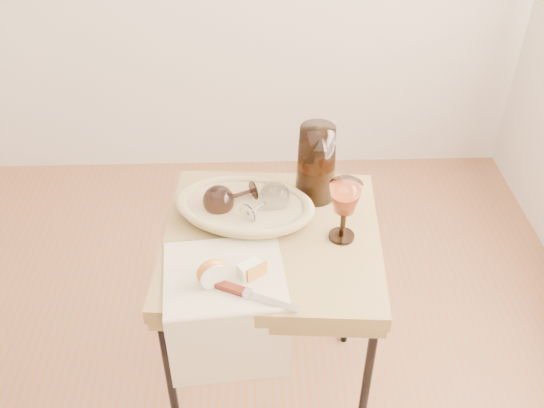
{
  "coord_description": "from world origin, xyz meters",
  "views": [
    {
      "loc": [
        0.52,
        -0.89,
        1.81
      ],
      "look_at": [
        0.56,
        0.32,
        0.86
      ],
      "focal_mm": 39.93,
      "sensor_mm": 36.0,
      "label": 1
    }
  ],
  "objects_px": {
    "wine_goblet": "(344,211)",
    "tea_towel": "(224,275)",
    "apple_half": "(211,272)",
    "side_table": "(272,326)",
    "table_knife": "(251,294)",
    "bread_basket": "(245,209)",
    "goblet_lying_b": "(263,204)",
    "goblet_lying_a": "(234,196)",
    "pitcher": "(316,163)"
  },
  "relations": [
    {
      "from": "table_knife",
      "to": "wine_goblet",
      "type": "bearing_deg",
      "value": 66.0
    },
    {
      "from": "side_table",
      "to": "pitcher",
      "type": "xyz_separation_m",
      "value": [
        0.13,
        0.17,
        0.48
      ]
    },
    {
      "from": "tea_towel",
      "to": "wine_goblet",
      "type": "height_order",
      "value": "wine_goblet"
    },
    {
      "from": "tea_towel",
      "to": "apple_half",
      "type": "bearing_deg",
      "value": -142.69
    },
    {
      "from": "side_table",
      "to": "bread_basket",
      "type": "height_order",
      "value": "bread_basket"
    },
    {
      "from": "pitcher",
      "to": "apple_half",
      "type": "relative_size",
      "value": 3.53
    },
    {
      "from": "goblet_lying_a",
      "to": "apple_half",
      "type": "xyz_separation_m",
      "value": [
        -0.05,
        -0.28,
        -0.01
      ]
    },
    {
      "from": "tea_towel",
      "to": "goblet_lying_b",
      "type": "xyz_separation_m",
      "value": [
        0.1,
        0.22,
        0.05
      ]
    },
    {
      "from": "wine_goblet",
      "to": "side_table",
      "type": "bearing_deg",
      "value": 174.66
    },
    {
      "from": "goblet_lying_b",
      "to": "bread_basket",
      "type": "bearing_deg",
      "value": 113.83
    },
    {
      "from": "goblet_lying_a",
      "to": "pitcher",
      "type": "bearing_deg",
      "value": 173.34
    },
    {
      "from": "bread_basket",
      "to": "goblet_lying_a",
      "type": "bearing_deg",
      "value": 165.66
    },
    {
      "from": "tea_towel",
      "to": "table_knife",
      "type": "height_order",
      "value": "table_knife"
    },
    {
      "from": "goblet_lying_a",
      "to": "apple_half",
      "type": "relative_size",
      "value": 1.88
    },
    {
      "from": "table_knife",
      "to": "bread_basket",
      "type": "bearing_deg",
      "value": 117.31
    },
    {
      "from": "goblet_lying_b",
      "to": "side_table",
      "type": "bearing_deg",
      "value": -116.46
    },
    {
      "from": "goblet_lying_a",
      "to": "table_knife",
      "type": "distance_m",
      "value": 0.34
    },
    {
      "from": "pitcher",
      "to": "table_knife",
      "type": "bearing_deg",
      "value": -110.76
    },
    {
      "from": "bread_basket",
      "to": "apple_half",
      "type": "height_order",
      "value": "apple_half"
    },
    {
      "from": "side_table",
      "to": "goblet_lying_a",
      "type": "height_order",
      "value": "goblet_lying_a"
    },
    {
      "from": "goblet_lying_a",
      "to": "goblet_lying_b",
      "type": "distance_m",
      "value": 0.09
    },
    {
      "from": "pitcher",
      "to": "wine_goblet",
      "type": "relative_size",
      "value": 1.51
    },
    {
      "from": "bread_basket",
      "to": "table_knife",
      "type": "relative_size",
      "value": 1.56
    },
    {
      "from": "pitcher",
      "to": "apple_half",
      "type": "xyz_separation_m",
      "value": [
        -0.28,
        -0.35,
        -0.07
      ]
    },
    {
      "from": "tea_towel",
      "to": "side_table",
      "type": "bearing_deg",
      "value": 45.72
    },
    {
      "from": "bread_basket",
      "to": "goblet_lying_b",
      "type": "bearing_deg",
      "value": -9.58
    },
    {
      "from": "goblet_lying_a",
      "to": "apple_half",
      "type": "bearing_deg",
      "value": 55.99
    },
    {
      "from": "side_table",
      "to": "goblet_lying_a",
      "type": "bearing_deg",
      "value": 135.37
    },
    {
      "from": "tea_towel",
      "to": "table_knife",
      "type": "relative_size",
      "value": 1.36
    },
    {
      "from": "table_knife",
      "to": "tea_towel",
      "type": "bearing_deg",
      "value": 154.46
    },
    {
      "from": "wine_goblet",
      "to": "table_knife",
      "type": "relative_size",
      "value": 0.81
    },
    {
      "from": "pitcher",
      "to": "wine_goblet",
      "type": "height_order",
      "value": "pitcher"
    },
    {
      "from": "tea_towel",
      "to": "goblet_lying_a",
      "type": "distance_m",
      "value": 0.26
    },
    {
      "from": "tea_towel",
      "to": "apple_half",
      "type": "relative_size",
      "value": 3.94
    },
    {
      "from": "side_table",
      "to": "tea_towel",
      "type": "relative_size",
      "value": 2.47
    },
    {
      "from": "tea_towel",
      "to": "bread_basket",
      "type": "distance_m",
      "value": 0.25
    },
    {
      "from": "goblet_lying_b",
      "to": "wine_goblet",
      "type": "bearing_deg",
      "value": -66.1
    },
    {
      "from": "goblet_lying_b",
      "to": "goblet_lying_a",
      "type": "bearing_deg",
      "value": 112.0
    },
    {
      "from": "wine_goblet",
      "to": "tea_towel",
      "type": "bearing_deg",
      "value": -156.4
    },
    {
      "from": "side_table",
      "to": "bread_basket",
      "type": "bearing_deg",
      "value": 129.96
    },
    {
      "from": "goblet_lying_a",
      "to": "pitcher",
      "type": "xyz_separation_m",
      "value": [
        0.23,
        0.07,
        0.06
      ]
    },
    {
      "from": "bread_basket",
      "to": "pitcher",
      "type": "xyz_separation_m",
      "value": [
        0.2,
        0.09,
        0.09
      ]
    },
    {
      "from": "apple_half",
      "to": "side_table",
      "type": "bearing_deg",
      "value": 25.4
    },
    {
      "from": "bread_basket",
      "to": "goblet_lying_a",
      "type": "relative_size",
      "value": 2.4
    },
    {
      "from": "side_table",
      "to": "table_knife",
      "type": "distance_m",
      "value": 0.45
    },
    {
      "from": "goblet_lying_a",
      "to": "table_knife",
      "type": "xyz_separation_m",
      "value": [
        0.04,
        -0.33,
        -0.04
      ]
    },
    {
      "from": "bread_basket",
      "to": "apple_half",
      "type": "distance_m",
      "value": 0.28
    },
    {
      "from": "goblet_lying_b",
      "to": "table_knife",
      "type": "xyz_separation_m",
      "value": [
        -0.04,
        -0.3,
        -0.04
      ]
    },
    {
      "from": "table_knife",
      "to": "side_table",
      "type": "bearing_deg",
      "value": 100.77
    },
    {
      "from": "pitcher",
      "to": "wine_goblet",
      "type": "distance_m",
      "value": 0.2
    }
  ]
}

